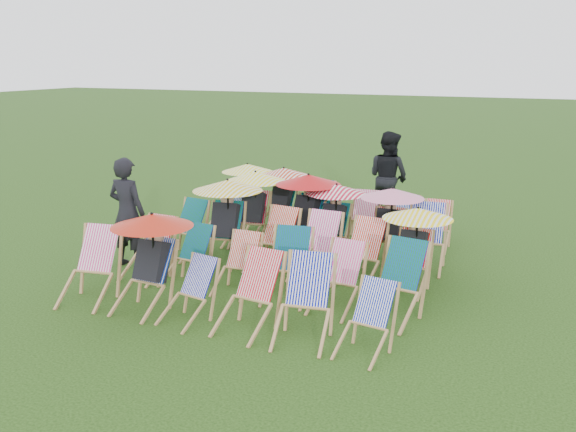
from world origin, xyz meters
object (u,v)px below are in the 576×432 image
at_px(deckchair_0, 89,266).
at_px(deckchair_5, 366,321).
at_px(person_rear, 388,177).
at_px(deckchair_29, 435,226).
at_px(person_left, 127,212).

bearing_deg(deckchair_0, deckchair_5, -10.07).
distance_m(deckchair_0, person_rear, 6.72).
distance_m(deckchair_0, deckchair_29, 6.09).
bearing_deg(deckchair_0, deckchair_29, 39.80).
bearing_deg(deckchair_5, deckchair_29, 100.90).
bearing_deg(person_left, deckchair_5, 161.85).
relative_size(deckchair_5, person_rear, 0.43).
xyz_separation_m(deckchair_0, deckchair_29, (3.93, 4.65, -0.09)).
xyz_separation_m(deckchair_5, deckchair_29, (-0.17, 4.65, 0.01)).
bearing_deg(deckchair_29, person_left, -148.01).
bearing_deg(person_left, deckchair_29, -144.58).
relative_size(deckchair_5, person_left, 0.45).
xyz_separation_m(deckchair_0, deckchair_5, (4.10, -0.00, -0.10)).
relative_size(deckchair_0, deckchair_5, 1.25).
height_order(deckchair_5, person_rear, person_rear).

